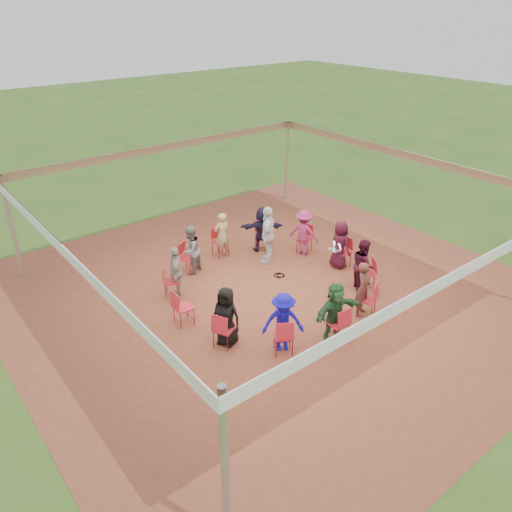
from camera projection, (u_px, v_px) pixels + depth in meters
ground at (270, 291)px, 13.52m from camera, size 80.00×80.00×0.00m
dirt_patch at (270, 291)px, 13.52m from camera, size 13.00×13.00×0.00m
tent at (272, 210)px, 12.43m from camera, size 10.33×10.33×3.00m
chair_0 at (342, 252)px, 14.63m from camera, size 0.47×0.45×0.90m
chair_1 at (305, 239)px, 15.41m from camera, size 0.58×0.57×0.90m
chair_2 at (262, 236)px, 15.62m from camera, size 0.59×0.60×0.90m
chair_3 at (220, 242)px, 15.22m from camera, size 0.45×0.47×0.90m
chair_4 at (188, 258)px, 14.30m from camera, size 0.57×0.58×0.90m
chair_5 at (172, 281)px, 13.12m from camera, size 0.60×0.59×0.90m
chair_6 at (183, 308)px, 12.00m from camera, size 0.47×0.45×0.90m
chair_7 at (224, 329)px, 11.22m from camera, size 0.58×0.57×0.90m
chair_8 at (283, 336)px, 11.01m from camera, size 0.59×0.60×0.90m
chair_9 at (338, 324)px, 11.41m from camera, size 0.45×0.47×0.90m
chair_10 at (367, 299)px, 12.33m from camera, size 0.57×0.58×0.90m
chair_11 at (366, 273)px, 13.51m from camera, size 0.60×0.59×0.90m
person_seated_0 at (340, 245)px, 14.45m from camera, size 0.44×0.73×1.44m
person_seated_1 at (304, 232)px, 15.18m from camera, size 0.82×1.04×1.44m
person_seated_2 at (262, 229)px, 15.39m from camera, size 1.39×1.16×1.44m
person_seated_3 at (222, 235)px, 15.00m from camera, size 0.55×0.38×1.44m
person_seated_4 at (191, 250)px, 14.13m from camera, size 0.81×0.67×1.44m
person_seated_5 at (176, 272)px, 13.01m from camera, size 0.83×0.94×1.44m
person_seated_6 at (226, 316)px, 11.19m from camera, size 0.66×0.80×1.44m
person_seated_7 at (283, 322)px, 10.99m from camera, size 1.03×0.90×1.44m
person_seated_8 at (335, 311)px, 11.38m from camera, size 1.36×0.59×1.44m
person_seated_9 at (363, 289)px, 12.25m from camera, size 0.62×0.54×1.44m
person_seated_10 at (363, 264)px, 13.37m from camera, size 0.72×0.81×1.44m
standing_person at (268, 235)px, 14.66m from camera, size 1.13×1.07×1.76m
cable_coil at (280, 275)px, 14.27m from camera, size 0.38×0.38×0.03m
laptop at (336, 247)px, 14.39m from camera, size 0.29×0.35×0.23m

